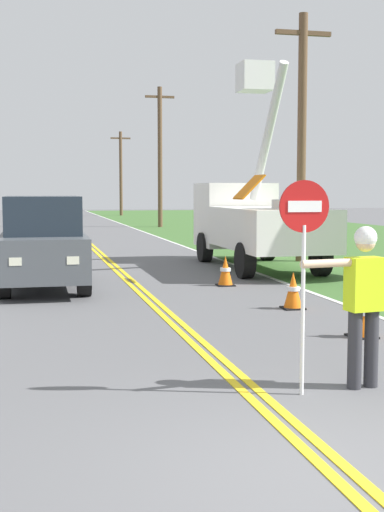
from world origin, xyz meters
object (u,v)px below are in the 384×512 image
(utility_bucket_truck, at_px, (253,218))
(traffic_cone_tail, at_px, (225,272))
(utility_pole_mid, at_px, (160,154))
(traffic_cone_lead, at_px, (362,315))
(utility_pole_near, at_px, (302,133))
(utility_pole_far, at_px, (121,172))
(stop_sign_paddle, at_px, (304,238))
(flagger_worker, at_px, (363,296))
(oncoming_suv_nearest, at_px, (43,242))
(traffic_cone_mid, at_px, (293,291))

(utility_bucket_truck, xyz_separation_m, traffic_cone_tail, (-1.90, -3.77, -1.09))
(utility_pole_mid, distance_m, traffic_cone_lead, 33.31)
(utility_pole_near, height_order, utility_pole_far, utility_pole_near)
(stop_sign_paddle, bearing_deg, flagger_worker, 7.67)
(flagger_worker, distance_m, stop_sign_paddle, 1.02)
(stop_sign_paddle, relative_size, utility_pole_near, 0.30)
(flagger_worker, height_order, oncoming_suv_nearest, oncoming_suv_nearest)
(utility_bucket_truck, bearing_deg, oncoming_suv_nearest, -151.91)
(utility_pole_near, distance_m, utility_pole_far, 42.94)
(utility_bucket_truck, height_order, traffic_cone_tail, utility_bucket_truck)
(traffic_cone_lead, relative_size, traffic_cone_mid, 1.00)
(utility_pole_mid, bearing_deg, traffic_cone_tail, -97.15)
(flagger_worker, bearing_deg, traffic_cone_lead, 63.25)
(stop_sign_paddle, relative_size, traffic_cone_tail, 3.33)
(oncoming_suv_nearest, height_order, utility_pole_far, utility_pole_far)
(flagger_worker, bearing_deg, stop_sign_paddle, -172.33)
(traffic_cone_mid, bearing_deg, flagger_worker, -102.84)
(utility_pole_far, height_order, traffic_cone_mid, utility_pole_far)
(utility_pole_far, height_order, traffic_cone_lead, utility_pole_far)
(flagger_worker, relative_size, stop_sign_paddle, 0.78)
(oncoming_suv_nearest, height_order, traffic_cone_lead, oncoming_suv_nearest)
(utility_pole_near, xyz_separation_m, traffic_cone_mid, (-3.50, -8.40, -3.67))
(flagger_worker, relative_size, utility_pole_mid, 0.21)
(traffic_cone_lead, distance_m, traffic_cone_mid, 2.65)
(utility_pole_mid, relative_size, utility_pole_far, 1.13)
(stop_sign_paddle, distance_m, traffic_cone_mid, 5.77)
(utility_bucket_truck, relative_size, oncoming_suv_nearest, 1.48)
(stop_sign_paddle, distance_m, utility_pole_near, 14.87)
(utility_bucket_truck, xyz_separation_m, utility_pole_near, (1.96, 1.25, 2.58))
(oncoming_suv_nearest, distance_m, traffic_cone_lead, 8.06)
(traffic_cone_tail, bearing_deg, utility_pole_mid, 82.85)
(traffic_cone_mid, xyz_separation_m, traffic_cone_tail, (-0.37, 3.38, 0.00))
(stop_sign_paddle, bearing_deg, traffic_cone_tail, 79.73)
(flagger_worker, relative_size, traffic_cone_lead, 2.61)
(stop_sign_paddle, xyz_separation_m, traffic_cone_mid, (1.94, 5.25, -1.37))
(utility_bucket_truck, height_order, utility_pole_far, utility_pole_far)
(flagger_worker, bearing_deg, utility_pole_mid, 83.28)
(traffic_cone_tail, bearing_deg, utility_bucket_truck, 63.18)
(utility_bucket_truck, relative_size, utility_pole_near, 0.89)
(oncoming_suv_nearest, bearing_deg, traffic_cone_lead, -54.86)
(utility_pole_far, distance_m, traffic_cone_tail, 48.22)
(traffic_cone_lead, bearing_deg, oncoming_suv_nearest, 125.14)
(flagger_worker, xyz_separation_m, utility_pole_near, (4.67, 13.55, 2.96))
(oncoming_suv_nearest, bearing_deg, traffic_cone_tail, -7.23)
(utility_bucket_truck, xyz_separation_m, utility_pole_far, (1.69, 44.19, 2.55))
(stop_sign_paddle, height_order, utility_bucket_truck, utility_bucket_truck)
(utility_pole_near, bearing_deg, oncoming_suv_nearest, -150.81)
(flagger_worker, height_order, traffic_cone_mid, flagger_worker)
(utility_pole_near, xyz_separation_m, traffic_cone_tail, (-3.87, -5.01, -3.67))
(oncoming_suv_nearest, relative_size, traffic_cone_lead, 6.60)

